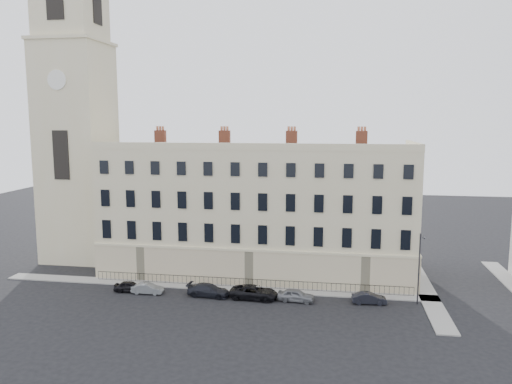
# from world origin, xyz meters

# --- Properties ---
(ground) EXTENTS (160.00, 160.00, 0.00)m
(ground) POSITION_xyz_m (0.00, 0.00, 0.00)
(ground) COLOR black
(ground) RESTS_ON ground
(terrace) EXTENTS (36.22, 12.22, 17.00)m
(terrace) POSITION_xyz_m (-5.97, 11.97, 7.50)
(terrace) COLOR beige
(terrace) RESTS_ON ground
(church_tower) EXTENTS (8.00, 8.13, 44.00)m
(church_tower) POSITION_xyz_m (-30.00, 14.00, 18.66)
(church_tower) COLOR beige
(church_tower) RESTS_ON ground
(pavement_terrace) EXTENTS (48.00, 2.00, 0.12)m
(pavement_terrace) POSITION_xyz_m (-10.00, 5.00, 0.06)
(pavement_terrace) COLOR gray
(pavement_terrace) RESTS_ON ground
(pavement_east_return) EXTENTS (2.00, 24.00, 0.12)m
(pavement_east_return) POSITION_xyz_m (13.00, 8.00, 0.06)
(pavement_east_return) COLOR gray
(pavement_east_return) RESTS_ON ground
(railings) EXTENTS (35.00, 0.04, 0.96)m
(railings) POSITION_xyz_m (-6.00, 5.40, 0.55)
(railings) COLOR black
(railings) RESTS_ON ground
(car_a) EXTENTS (3.45, 1.63, 1.14)m
(car_a) POSITION_xyz_m (-18.31, 2.23, 0.57)
(car_a) COLOR black
(car_a) RESTS_ON ground
(car_b) EXTENTS (3.39, 1.29, 1.10)m
(car_b) POSITION_xyz_m (-16.22, 1.98, 0.55)
(car_b) COLOR slate
(car_b) RESTS_ON ground
(car_c) EXTENTS (4.63, 2.17, 1.31)m
(car_c) POSITION_xyz_m (-9.63, 2.20, 0.65)
(car_c) COLOR black
(car_c) RESTS_ON ground
(car_d) EXTENTS (5.03, 2.51, 1.37)m
(car_d) POSITION_xyz_m (-4.83, 2.25, 0.68)
(car_d) COLOR black
(car_d) RESTS_ON ground
(car_e) EXTENTS (3.84, 1.80, 1.27)m
(car_e) POSITION_xyz_m (-0.51, 2.19, 0.64)
(car_e) COLOR slate
(car_e) RESTS_ON ground
(car_f) EXTENTS (3.51, 1.42, 1.13)m
(car_f) POSITION_xyz_m (6.76, 2.68, 0.57)
(car_f) COLOR black
(car_f) RESTS_ON ground
(streetlamp) EXTENTS (0.33, 1.56, 7.23)m
(streetlamp) POSITION_xyz_m (11.54, 3.24, 4.01)
(streetlamp) COLOR #2C2B2F
(streetlamp) RESTS_ON ground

